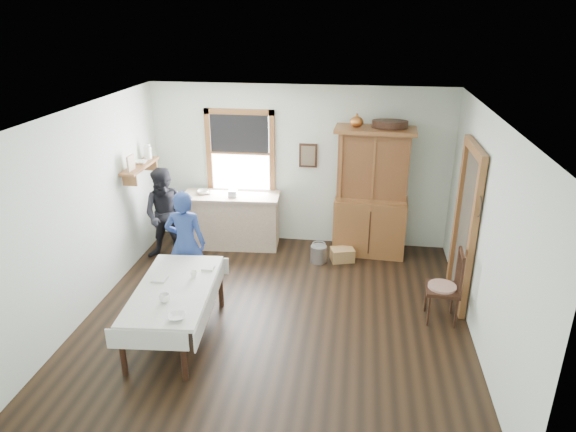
{
  "coord_description": "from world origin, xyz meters",
  "views": [
    {
      "loc": [
        0.97,
        -5.75,
        3.81
      ],
      "look_at": [
        0.12,
        0.3,
        1.34
      ],
      "focal_mm": 32.0,
      "sensor_mm": 36.0,
      "label": 1
    }
  ],
  "objects_px": {
    "figure_dark": "(167,218)",
    "work_counter": "(232,220)",
    "wicker_basket": "(342,255)",
    "china_hutch": "(371,193)",
    "dining_table": "(176,312)",
    "spindle_chair": "(443,286)",
    "woman_blue": "(186,247)",
    "pail": "(319,254)"
  },
  "relations": [
    {
      "from": "figure_dark",
      "to": "work_counter",
      "type": "bearing_deg",
      "value": 32.55
    },
    {
      "from": "work_counter",
      "to": "figure_dark",
      "type": "xyz_separation_m",
      "value": [
        -0.91,
        -0.62,
        0.24
      ]
    },
    {
      "from": "work_counter",
      "to": "wicker_basket",
      "type": "height_order",
      "value": "work_counter"
    },
    {
      "from": "china_hutch",
      "to": "dining_table",
      "type": "bearing_deg",
      "value": -127.68
    },
    {
      "from": "work_counter",
      "to": "spindle_chair",
      "type": "relative_size",
      "value": 1.61
    },
    {
      "from": "spindle_chair",
      "to": "wicker_basket",
      "type": "bearing_deg",
      "value": 135.26
    },
    {
      "from": "spindle_chair",
      "to": "woman_blue",
      "type": "bearing_deg",
      "value": -179.51
    },
    {
      "from": "spindle_chair",
      "to": "wicker_basket",
      "type": "xyz_separation_m",
      "value": [
        -1.34,
        1.52,
        -0.39
      ]
    },
    {
      "from": "dining_table",
      "to": "figure_dark",
      "type": "xyz_separation_m",
      "value": [
        -0.87,
        2.09,
        0.35
      ]
    },
    {
      "from": "work_counter",
      "to": "spindle_chair",
      "type": "height_order",
      "value": "spindle_chair"
    },
    {
      "from": "china_hutch",
      "to": "pail",
      "type": "xyz_separation_m",
      "value": [
        -0.79,
        -0.46,
        -0.92
      ]
    },
    {
      "from": "work_counter",
      "to": "pail",
      "type": "distance_m",
      "value": 1.62
    },
    {
      "from": "work_counter",
      "to": "pail",
      "type": "xyz_separation_m",
      "value": [
        1.53,
        -0.43,
        -0.32
      ]
    },
    {
      "from": "dining_table",
      "to": "pail",
      "type": "distance_m",
      "value": 2.78
    },
    {
      "from": "spindle_chair",
      "to": "pail",
      "type": "relative_size",
      "value": 3.61
    },
    {
      "from": "work_counter",
      "to": "figure_dark",
      "type": "height_order",
      "value": "figure_dark"
    },
    {
      "from": "work_counter",
      "to": "dining_table",
      "type": "xyz_separation_m",
      "value": [
        -0.04,
        -2.72,
        -0.11
      ]
    },
    {
      "from": "china_hutch",
      "to": "figure_dark",
      "type": "height_order",
      "value": "china_hutch"
    },
    {
      "from": "wicker_basket",
      "to": "china_hutch",
      "type": "bearing_deg",
      "value": 41.92
    },
    {
      "from": "dining_table",
      "to": "pail",
      "type": "relative_size",
      "value": 6.35
    },
    {
      "from": "china_hutch",
      "to": "wicker_basket",
      "type": "relative_size",
      "value": 5.85
    },
    {
      "from": "pail",
      "to": "figure_dark",
      "type": "relative_size",
      "value": 0.2
    },
    {
      "from": "dining_table",
      "to": "woman_blue",
      "type": "relative_size",
      "value": 1.22
    },
    {
      "from": "spindle_chair",
      "to": "woman_blue",
      "type": "relative_size",
      "value": 0.7
    },
    {
      "from": "work_counter",
      "to": "wicker_basket",
      "type": "distance_m",
      "value": 1.97
    },
    {
      "from": "china_hutch",
      "to": "spindle_chair",
      "type": "bearing_deg",
      "value": -61.03
    },
    {
      "from": "work_counter",
      "to": "china_hutch",
      "type": "distance_m",
      "value": 2.4
    },
    {
      "from": "china_hutch",
      "to": "wicker_basket",
      "type": "height_order",
      "value": "china_hutch"
    },
    {
      "from": "pail",
      "to": "wicker_basket",
      "type": "bearing_deg",
      "value": 13.43
    },
    {
      "from": "spindle_chair",
      "to": "pail",
      "type": "height_order",
      "value": "spindle_chair"
    },
    {
      "from": "china_hutch",
      "to": "woman_blue",
      "type": "relative_size",
      "value": 1.47
    },
    {
      "from": "work_counter",
      "to": "woman_blue",
      "type": "bearing_deg",
      "value": -102.24
    },
    {
      "from": "china_hutch",
      "to": "woman_blue",
      "type": "xyz_separation_m",
      "value": [
        -2.56,
        -1.69,
        -0.34
      ]
    },
    {
      "from": "wicker_basket",
      "to": "figure_dark",
      "type": "bearing_deg",
      "value": -174.2
    },
    {
      "from": "china_hutch",
      "to": "spindle_chair",
      "type": "distance_m",
      "value": 2.18
    },
    {
      "from": "work_counter",
      "to": "wicker_basket",
      "type": "relative_size",
      "value": 4.46
    },
    {
      "from": "figure_dark",
      "to": "dining_table",
      "type": "bearing_deg",
      "value": -69.4
    },
    {
      "from": "woman_blue",
      "to": "dining_table",
      "type": "bearing_deg",
      "value": 97.7
    },
    {
      "from": "china_hutch",
      "to": "wicker_basket",
      "type": "distance_m",
      "value": 1.1
    },
    {
      "from": "wicker_basket",
      "to": "woman_blue",
      "type": "distance_m",
      "value": 2.59
    },
    {
      "from": "wicker_basket",
      "to": "figure_dark",
      "type": "height_order",
      "value": "figure_dark"
    },
    {
      "from": "spindle_chair",
      "to": "pail",
      "type": "bearing_deg",
      "value": 144.09
    }
  ]
}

